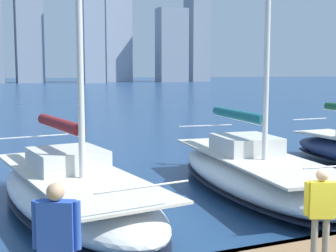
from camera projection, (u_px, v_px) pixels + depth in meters
sailboat_teal at (253, 171)px, 14.64m from camera, size 3.89×9.43×11.69m
sailboat_maroon at (74, 191)px, 12.23m from camera, size 4.10×9.00×11.91m
person_yellow_shirt at (321, 206)px, 7.73m from camera, size 0.54×0.33×1.57m
person_blue_shirt at (57, 236)px, 6.01m from camera, size 0.58×0.39×1.75m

